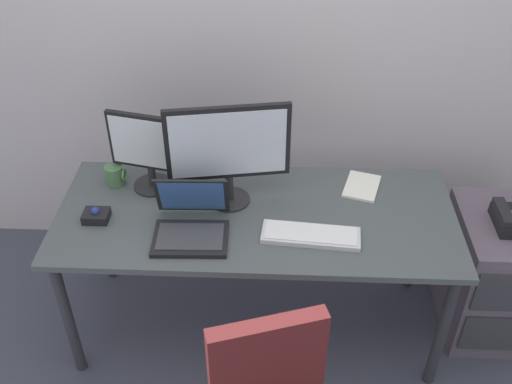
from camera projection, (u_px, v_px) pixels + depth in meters
The scene contains 11 objects.
ground_plane at pixel (256, 322), 3.02m from camera, with size 8.00×8.00×0.00m, color #424554.
back_wall at pixel (263, 4), 2.74m from camera, with size 6.00×0.10×2.80m, color silver.
desk at pixel (256, 226), 2.62m from camera, with size 1.76×0.73×0.72m.
file_cabinet at pixel (494, 274), 2.85m from camera, with size 0.42×0.53×0.64m.
monitor_main at pixel (228, 148), 2.48m from camera, with size 0.53×0.18×0.48m.
monitor_side at pixel (148, 149), 2.62m from camera, with size 0.37×0.18×0.38m.
keyboard at pixel (311, 235), 2.45m from camera, with size 0.42×0.17×0.03m.
laptop at pixel (191, 222), 2.45m from camera, with size 0.32×0.31×0.23m.
trackball_mouse at pixel (96, 215), 2.54m from camera, with size 0.11×0.09×0.07m.
coffee_mug at pixel (115, 175), 2.73m from camera, with size 0.09×0.08×0.10m.
paper_notepad at pixel (362, 186), 2.73m from camera, with size 0.15×0.21×0.01m, color white.
Camera 1 is at (0.09, -1.99, 2.37)m, focal length 41.25 mm.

